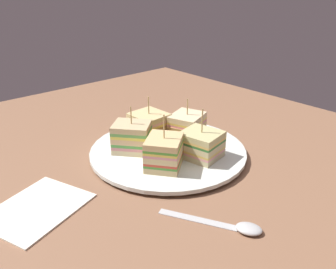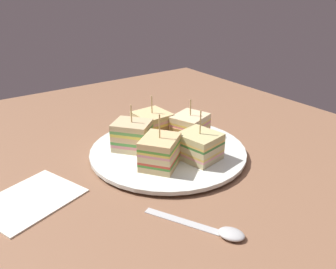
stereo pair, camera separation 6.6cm
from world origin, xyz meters
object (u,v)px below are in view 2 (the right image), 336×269
at_px(sandwich_wedge_1, 132,136).
at_px(sandwich_wedge_3, 199,146).
at_px(chip_pile, 159,145).
at_px(spoon, 217,230).
at_px(sandwich_wedge_2, 160,152).
at_px(sandwich_wedge_4, 190,127).
at_px(sandwich_wedge_0, 152,125).
at_px(napkin, 29,198).
at_px(plate, 168,151).

distance_m(sandwich_wedge_1, sandwich_wedge_3, 0.13).
xyz_separation_m(chip_pile, spoon, (-0.23, 0.06, -0.02)).
distance_m(sandwich_wedge_2, sandwich_wedge_4, 0.13).
bearing_deg(chip_pile, sandwich_wedge_0, -20.77).
relative_size(sandwich_wedge_0, sandwich_wedge_3, 0.94).
bearing_deg(napkin, sandwich_wedge_2, -103.30).
distance_m(sandwich_wedge_2, sandwich_wedge_3, 0.07).
relative_size(sandwich_wedge_4, chip_pile, 1.21).
xyz_separation_m(sandwich_wedge_0, sandwich_wedge_1, (-0.03, 0.06, 0.00)).
distance_m(sandwich_wedge_0, sandwich_wedge_4, 0.08).
bearing_deg(sandwich_wedge_2, napkin, 130.03).
height_order(plate, sandwich_wedge_1, sandwich_wedge_1).
distance_m(plate, napkin, 0.26).
bearing_deg(sandwich_wedge_4, sandwich_wedge_1, -31.71).
bearing_deg(sandwich_wedge_4, spoon, 39.17).
xyz_separation_m(sandwich_wedge_0, spoon, (-0.29, 0.09, -0.03)).
relative_size(plate, sandwich_wedge_4, 3.57).
xyz_separation_m(sandwich_wedge_4, chip_pile, (-0.01, 0.08, -0.02)).
relative_size(chip_pile, napkin, 0.49).
distance_m(sandwich_wedge_0, napkin, 0.28).
distance_m(sandwich_wedge_3, napkin, 0.29).
xyz_separation_m(sandwich_wedge_3, sandwich_wedge_4, (0.08, -0.04, 0.00)).
distance_m(plate, sandwich_wedge_1, 0.07).
height_order(sandwich_wedge_0, sandwich_wedge_2, sandwich_wedge_2).
height_order(sandwich_wedge_0, sandwich_wedge_3, sandwich_wedge_3).
height_order(chip_pile, spoon, chip_pile).
bearing_deg(chip_pile, sandwich_wedge_1, 52.02).
height_order(sandwich_wedge_1, spoon, sandwich_wedge_1).
relative_size(sandwich_wedge_0, sandwich_wedge_1, 0.99).
bearing_deg(spoon, plate, 133.06).
distance_m(plate, sandwich_wedge_3, 0.07).
relative_size(sandwich_wedge_4, spoon, 0.60).
height_order(sandwich_wedge_1, sandwich_wedge_2, sandwich_wedge_2).
bearing_deg(spoon, sandwich_wedge_1, 147.06).
xyz_separation_m(sandwich_wedge_1, sandwich_wedge_2, (-0.09, -0.00, -0.00)).
bearing_deg(chip_pile, sandwich_wedge_2, 146.57).
relative_size(plate, sandwich_wedge_3, 3.20).
height_order(sandwich_wedge_0, spoon, sandwich_wedge_0).
bearing_deg(plate, sandwich_wedge_3, -159.21).
bearing_deg(sandwich_wedge_0, napkin, -79.15).
distance_m(sandwich_wedge_1, sandwich_wedge_4, 0.12).
bearing_deg(plate, sandwich_wedge_2, 132.54).
distance_m(sandwich_wedge_3, chip_pile, 0.08).
bearing_deg(sandwich_wedge_3, plate, 9.55).
xyz_separation_m(sandwich_wedge_1, chip_pile, (-0.03, -0.04, -0.02)).
distance_m(sandwich_wedge_0, spoon, 0.30).
bearing_deg(napkin, spoon, -141.22).
bearing_deg(sandwich_wedge_1, sandwich_wedge_0, 73.48).
bearing_deg(napkin, chip_pile, -88.90).
xyz_separation_m(plate, sandwich_wedge_0, (0.07, -0.01, 0.03)).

